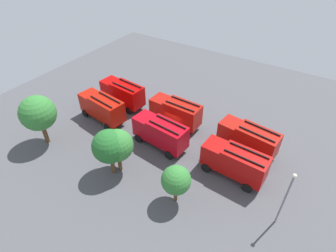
% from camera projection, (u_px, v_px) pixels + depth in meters
% --- Properties ---
extents(ground_plane, '(56.47, 56.47, 0.00)m').
position_uv_depth(ground_plane, '(168.00, 134.00, 36.09)').
color(ground_plane, '#4C4C51').
extents(fire_truck_0, '(7.45, 3.49, 3.88)m').
position_uv_depth(fire_truck_0, '(248.00, 138.00, 32.17)').
color(fire_truck_0, '#A8140C').
rests_on(fire_truck_0, ground).
extents(fire_truck_1, '(7.28, 2.96, 3.88)m').
position_uv_depth(fire_truck_1, '(176.00, 111.00, 36.47)').
color(fire_truck_1, '#AA140B').
rests_on(fire_truck_1, ground).
extents(fire_truck_2, '(7.40, 3.32, 3.88)m').
position_uv_depth(fire_truck_2, '(123.00, 93.00, 40.27)').
color(fire_truck_2, '#B60403').
rests_on(fire_truck_2, ground).
extents(fire_truck_3, '(7.31, 3.05, 3.88)m').
position_uv_depth(fire_truck_3, '(234.00, 161.00, 29.20)').
color(fire_truck_3, '#AC0C0A').
rests_on(fire_truck_3, ground).
extents(fire_truck_4, '(7.40, 3.30, 3.88)m').
position_uv_depth(fire_truck_4, '(160.00, 132.00, 33.08)').
color(fire_truck_4, '#B50713').
rests_on(fire_truck_4, ground).
extents(fire_truck_5, '(7.46, 3.53, 3.88)m').
position_uv_depth(fire_truck_5, '(102.00, 107.00, 37.30)').
color(fire_truck_5, '#AF1307').
rests_on(fire_truck_5, ground).
extents(firefighter_0, '(0.47, 0.35, 1.77)m').
position_uv_depth(firefighter_0, '(262.00, 138.00, 33.90)').
color(firefighter_0, black).
rests_on(firefighter_0, ground).
extents(firefighter_1, '(0.48, 0.43, 1.75)m').
position_uv_depth(firefighter_1, '(236.00, 124.00, 36.20)').
color(firefighter_1, black).
rests_on(firefighter_1, ground).
extents(tree_0, '(2.93, 2.93, 4.54)m').
position_uv_depth(tree_0, '(176.00, 180.00, 25.98)').
color(tree_0, brown).
rests_on(tree_0, ground).
extents(tree_1, '(3.54, 3.54, 5.49)m').
position_uv_depth(tree_1, '(117.00, 145.00, 28.90)').
color(tree_1, brown).
rests_on(tree_1, ground).
extents(tree_2, '(3.70, 3.70, 5.73)m').
position_uv_depth(tree_2, '(109.00, 146.00, 28.54)').
color(tree_2, brown).
rests_on(tree_2, ground).
extents(tree_3, '(4.28, 4.28, 6.64)m').
position_uv_depth(tree_3, '(38.00, 113.00, 32.18)').
color(tree_3, brown).
rests_on(tree_3, ground).
extents(traffic_cone_0, '(0.48, 0.48, 0.68)m').
position_uv_depth(traffic_cone_0, '(120.00, 132.00, 35.96)').
color(traffic_cone_0, '#F2600C').
rests_on(traffic_cone_0, ground).
extents(lamppost, '(0.36, 0.36, 6.69)m').
position_uv_depth(lamppost, '(286.00, 196.00, 23.51)').
color(lamppost, slate).
rests_on(lamppost, ground).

